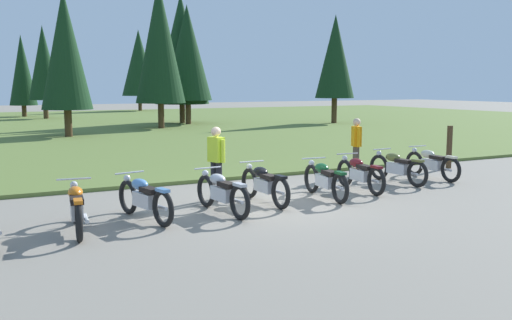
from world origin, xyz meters
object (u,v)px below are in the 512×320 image
at_px(motorcycle_sky_blue, 144,198).
at_px(motorcycle_maroon, 360,173).
at_px(rider_with_back_turned, 216,159).
at_px(motorcycle_cream, 432,163).
at_px(motorcycle_black, 264,184).
at_px(trail_marker_post, 449,147).
at_px(rider_near_row_end, 356,144).
at_px(motorcycle_british_green, 325,179).
at_px(motorcycle_olive, 397,167).
at_px(motorcycle_orange, 77,208).
at_px(motorcycle_silver, 222,192).

bearing_deg(motorcycle_sky_blue, motorcycle_maroon, 5.82).
bearing_deg(motorcycle_maroon, rider_with_back_turned, 171.30).
distance_m(motorcycle_sky_blue, motorcycle_cream, 8.57).
bearing_deg(motorcycle_black, trail_marker_post, 14.94).
height_order(motorcycle_maroon, rider_near_row_end, rider_near_row_end).
bearing_deg(rider_near_row_end, trail_marker_post, 0.48).
bearing_deg(rider_with_back_turned, trail_marker_post, 8.47).
bearing_deg(rider_near_row_end, motorcycle_cream, -36.19).
height_order(motorcycle_sky_blue, trail_marker_post, trail_marker_post).
bearing_deg(rider_near_row_end, motorcycle_maroon, -124.61).
bearing_deg(motorcycle_sky_blue, rider_with_back_turned, 29.41).
height_order(motorcycle_british_green, motorcycle_cream, same).
relative_size(motorcycle_sky_blue, motorcycle_black, 0.99).
relative_size(motorcycle_maroon, motorcycle_cream, 1.00).
xyz_separation_m(motorcycle_british_green, trail_marker_post, (6.14, 2.17, 0.23)).
relative_size(motorcycle_british_green, motorcycle_cream, 1.00).
bearing_deg(motorcycle_olive, rider_with_back_turned, 178.51).
bearing_deg(trail_marker_post, motorcycle_olive, -157.15).
bearing_deg(motorcycle_cream, motorcycle_orange, -171.75).
bearing_deg(motorcycle_maroon, motorcycle_silver, -170.18).
bearing_deg(motorcycle_cream, motorcycle_maroon, -169.27).
xyz_separation_m(motorcycle_sky_blue, rider_with_back_turned, (1.99, 1.12, 0.51)).
distance_m(motorcycle_cream, trail_marker_post, 2.34).
bearing_deg(motorcycle_olive, motorcycle_british_green, -164.63).
height_order(motorcycle_sky_blue, motorcycle_olive, same).
xyz_separation_m(motorcycle_olive, rider_with_back_turned, (-5.16, 0.13, 0.51)).
distance_m(motorcycle_olive, motorcycle_cream, 1.36).
bearing_deg(rider_near_row_end, motorcycle_silver, -154.73).
bearing_deg(motorcycle_black, motorcycle_silver, -159.27).
bearing_deg(rider_near_row_end, motorcycle_black, -153.41).
distance_m(motorcycle_cream, rider_near_row_end, 2.14).
xyz_separation_m(motorcycle_silver, motorcycle_black, (1.23, 0.46, 0.00)).
xyz_separation_m(motorcycle_sky_blue, trail_marker_post, (10.45, 2.38, 0.23)).
bearing_deg(motorcycle_black, motorcycle_cream, 7.81).
xyz_separation_m(motorcycle_orange, rider_near_row_end, (8.13, 2.65, 0.51)).
xyz_separation_m(motorcycle_black, trail_marker_post, (7.66, 2.04, 0.23)).
xyz_separation_m(motorcycle_orange, motorcycle_maroon, (6.90, 0.87, 0.00)).
height_order(motorcycle_black, motorcycle_british_green, same).
xyz_separation_m(motorcycle_olive, motorcycle_cream, (1.36, 0.14, 0.00)).
xyz_separation_m(motorcycle_silver, rider_near_row_end, (5.25, 2.48, 0.51)).
distance_m(motorcycle_orange, rider_with_back_turned, 3.63).
bearing_deg(motorcycle_british_green, motorcycle_olive, 15.37).
bearing_deg(motorcycle_cream, motorcycle_sky_blue, -172.49).
distance_m(motorcycle_black, motorcycle_olive, 4.39).
height_order(motorcycle_olive, motorcycle_cream, same).
xyz_separation_m(motorcycle_maroon, trail_marker_post, (4.87, 1.81, 0.23)).
relative_size(motorcycle_black, rider_with_back_turned, 1.26).
relative_size(motorcycle_orange, trail_marker_post, 1.56).
relative_size(motorcycle_british_green, rider_near_row_end, 1.26).
relative_size(motorcycle_olive, motorcycle_cream, 1.00).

